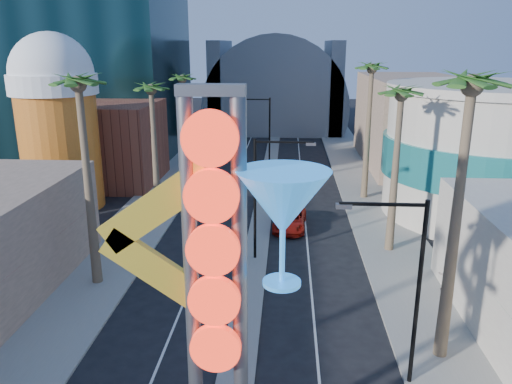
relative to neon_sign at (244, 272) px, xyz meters
name	(u,v)px	position (x,y,z in m)	size (l,w,h in m)	color
sidewalk_west	(166,191)	(-10.32, 32.04, -7.23)	(5.00, 100.00, 0.15)	gray
sidewalk_east	(368,195)	(8.68, 32.04, -7.23)	(5.00, 100.00, 0.15)	gray
median	(267,184)	(-0.82, 35.04, -7.23)	(1.60, 84.00, 0.15)	gray
brick_filler_west	(107,143)	(-16.82, 35.04, -3.31)	(10.00, 10.00, 8.00)	brown
filler_east	(411,121)	(15.18, 45.04, -2.31)	(10.00, 20.00, 10.00)	#8C715A
beer_mug	(57,116)	(-17.82, 27.04, 0.54)	(7.00, 7.00, 14.50)	#C95C1A
turquoise_building	(489,153)	(17.18, 27.04, -2.06)	(16.60, 16.60, 10.60)	#C1B2A3
canopy	(276,103)	(-0.82, 69.04, -3.00)	(22.00, 16.00, 22.00)	slate
neon_sign	(244,272)	(0.00, 0.00, 0.00)	(6.53, 2.60, 12.55)	gray
streetlight_0	(264,188)	(-0.27, 17.04, -2.43)	(3.79, 0.25, 8.00)	black
streetlight_1	(265,127)	(-1.36, 41.04, -2.43)	(3.79, 0.25, 8.00)	black
streetlight_2	(407,278)	(5.91, 5.04, -2.47)	(3.45, 0.25, 8.00)	black
palm_1	(79,97)	(-9.82, 13.04, 3.52)	(2.40, 2.40, 12.70)	brown
palm_2	(151,96)	(-9.82, 27.04, 2.17)	(2.40, 2.40, 11.20)	brown
palm_3	(182,85)	(-9.82, 39.04, 2.17)	(2.40, 2.40, 11.20)	brown
palm_5	(470,105)	(8.18, 7.04, 3.96)	(2.40, 2.40, 13.20)	brown
palm_6	(401,104)	(8.18, 19.04, 2.62)	(2.40, 2.40, 11.70)	brown
palm_7	(371,77)	(8.18, 31.04, 3.52)	(2.40, 2.40, 12.70)	brown
red_pickup	(290,220)	(1.44, 22.90, -6.60)	(2.35, 5.10, 1.42)	#AA170D
pedestrian_b	(447,275)	(10.24, 13.25, -6.21)	(0.92, 0.72, 1.89)	gray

